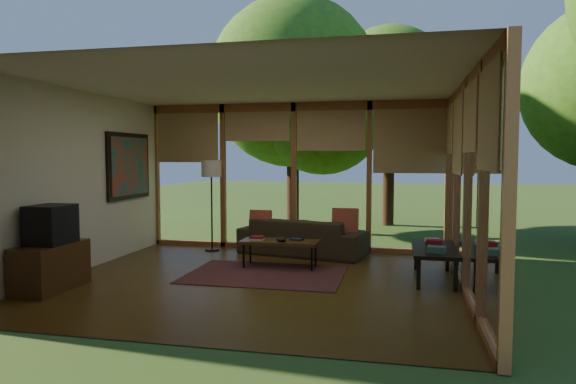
% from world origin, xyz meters
% --- Properties ---
extents(floor, '(5.50, 5.50, 0.00)m').
position_xyz_m(floor, '(0.00, 0.00, 0.00)').
color(floor, brown).
rests_on(floor, ground).
extents(ceiling, '(5.50, 5.50, 0.00)m').
position_xyz_m(ceiling, '(0.00, 0.00, 2.70)').
color(ceiling, white).
rests_on(ceiling, ground).
extents(wall_left, '(0.04, 5.00, 2.70)m').
position_xyz_m(wall_left, '(-2.75, 0.00, 1.35)').
color(wall_left, beige).
rests_on(wall_left, ground).
extents(wall_front, '(5.50, 0.04, 2.70)m').
position_xyz_m(wall_front, '(0.00, -2.50, 1.35)').
color(wall_front, beige).
rests_on(wall_front, ground).
extents(window_wall_back, '(5.50, 0.12, 2.70)m').
position_xyz_m(window_wall_back, '(0.00, 2.50, 1.35)').
color(window_wall_back, '#A35D32').
rests_on(window_wall_back, ground).
extents(window_wall_right, '(0.12, 5.00, 2.70)m').
position_xyz_m(window_wall_right, '(2.75, 0.00, 1.35)').
color(window_wall_right, '#A35D32').
rests_on(window_wall_right, ground).
extents(tree_nw, '(3.87, 3.87, 5.34)m').
position_xyz_m(tree_nw, '(-0.50, 4.85, 3.40)').
color(tree_nw, '#361C13').
rests_on(tree_nw, ground).
extents(tree_ne, '(3.06, 3.06, 4.95)m').
position_xyz_m(tree_ne, '(1.63, 6.41, 3.41)').
color(tree_ne, '#361C13').
rests_on(tree_ne, ground).
extents(rug, '(2.25, 1.59, 0.01)m').
position_xyz_m(rug, '(0.02, 0.37, 0.01)').
color(rug, maroon).
rests_on(rug, floor).
extents(sofa, '(2.32, 1.30, 0.64)m').
position_xyz_m(sofa, '(0.26, 2.00, 0.32)').
color(sofa, '#362B1B').
rests_on(sofa, floor).
extents(pillow_left, '(0.38, 0.20, 0.40)m').
position_xyz_m(pillow_left, '(-0.49, 1.95, 0.57)').
color(pillow_left, maroon).
rests_on(pillow_left, sofa).
extents(pillow_right, '(0.44, 0.24, 0.46)m').
position_xyz_m(pillow_right, '(1.01, 1.95, 0.60)').
color(pillow_right, maroon).
rests_on(pillow_right, sofa).
extents(ct_book_lower, '(0.21, 0.17, 0.03)m').
position_xyz_m(ct_book_lower, '(-0.23, 0.83, 0.44)').
color(ct_book_lower, beige).
rests_on(ct_book_lower, coffee_table).
extents(ct_book_upper, '(0.21, 0.16, 0.03)m').
position_xyz_m(ct_book_upper, '(-0.23, 0.83, 0.47)').
color(ct_book_upper, maroon).
rests_on(ct_book_upper, coffee_table).
extents(ct_book_side, '(0.21, 0.18, 0.03)m').
position_xyz_m(ct_book_side, '(0.37, 0.96, 0.44)').
color(ct_book_side, '#151E30').
rests_on(ct_book_side, coffee_table).
extents(ct_bowl, '(0.16, 0.16, 0.07)m').
position_xyz_m(ct_bowl, '(0.17, 0.78, 0.46)').
color(ct_bowl, black).
rests_on(ct_bowl, coffee_table).
extents(media_cabinet, '(0.50, 1.00, 0.60)m').
position_xyz_m(media_cabinet, '(-2.47, -1.03, 0.30)').
color(media_cabinet, '#4E3015').
rests_on(media_cabinet, floor).
extents(television, '(0.45, 0.55, 0.50)m').
position_xyz_m(television, '(-2.45, -1.03, 0.85)').
color(television, black).
rests_on(television, media_cabinet).
extents(console_book_a, '(0.26, 0.22, 0.08)m').
position_xyz_m(console_book_a, '(2.40, 0.20, 0.50)').
color(console_book_a, '#376150').
rests_on(console_book_a, side_console).
extents(console_book_b, '(0.24, 0.19, 0.10)m').
position_xyz_m(console_book_b, '(2.40, 0.65, 0.51)').
color(console_book_b, maroon).
rests_on(console_book_b, side_console).
extents(console_book_c, '(0.23, 0.19, 0.05)m').
position_xyz_m(console_book_c, '(2.40, 1.05, 0.48)').
color(console_book_c, beige).
rests_on(console_book_c, side_console).
extents(floor_lamp, '(0.36, 0.36, 1.65)m').
position_xyz_m(floor_lamp, '(-1.43, 2.03, 1.41)').
color(floor_lamp, black).
rests_on(floor_lamp, floor).
extents(coffee_table, '(1.20, 0.50, 0.43)m').
position_xyz_m(coffee_table, '(0.12, 0.88, 0.39)').
color(coffee_table, '#4E3015').
rests_on(coffee_table, floor).
extents(side_console, '(0.60, 1.40, 0.46)m').
position_xyz_m(side_console, '(2.40, 0.60, 0.41)').
color(side_console, black).
rests_on(side_console, floor).
extents(wall_painting, '(0.06, 1.35, 1.15)m').
position_xyz_m(wall_painting, '(-2.71, 1.40, 1.55)').
color(wall_painting, black).
rests_on(wall_painting, wall_left).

